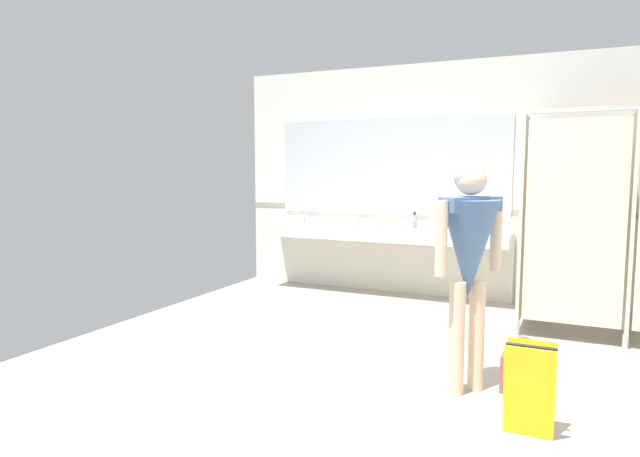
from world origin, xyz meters
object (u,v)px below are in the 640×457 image
object	(u,v)px
paper_cup	(376,225)
wet_floor_sign	(530,389)
person_standing	(469,249)
handbag	(523,374)
soap_dispenser	(414,221)

from	to	relation	value
paper_cup	wet_floor_sign	bearing A→B (deg)	-56.65
person_standing	handbag	xyz separation A→B (m)	(0.37, 0.12, -0.87)
handbag	paper_cup	xyz separation A→B (m)	(-1.92, 2.43, 0.73)
person_standing	wet_floor_sign	bearing A→B (deg)	-48.03
handbag	wet_floor_sign	size ratio (longest dim) A/B	0.74
person_standing	paper_cup	world-z (taller)	person_standing
handbag	soap_dispenser	size ratio (longest dim) A/B	2.09
soap_dispenser	wet_floor_sign	xyz separation A→B (m)	(1.61, -3.30, -0.63)
person_standing	paper_cup	distance (m)	2.99
soap_dispenser	wet_floor_sign	world-z (taller)	soap_dispenser
person_standing	wet_floor_sign	size ratio (longest dim) A/B	2.93
wet_floor_sign	soap_dispenser	bearing A→B (deg)	115.97
person_standing	wet_floor_sign	world-z (taller)	person_standing
paper_cup	person_standing	bearing A→B (deg)	-58.61
handbag	soap_dispenser	bearing A→B (deg)	119.62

